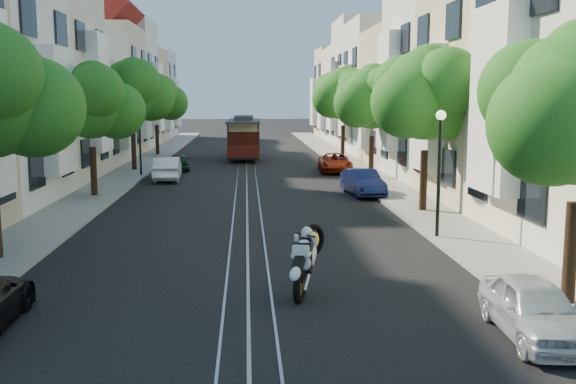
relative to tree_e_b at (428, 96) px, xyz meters
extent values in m
plane|color=black|center=(-7.26, 19.02, -4.73)|extent=(200.00, 200.00, 0.00)
cube|color=gray|center=(-0.01, 19.02, -4.67)|extent=(2.50, 80.00, 0.12)
cube|color=gray|center=(-14.51, 19.02, -4.67)|extent=(2.50, 80.00, 0.12)
cube|color=gray|center=(-7.81, 19.02, -4.72)|extent=(0.06, 80.00, 0.02)
cube|color=gray|center=(-7.26, 19.02, -4.72)|extent=(0.06, 80.00, 0.02)
cube|color=gray|center=(-6.71, 19.02, -4.72)|extent=(0.06, 80.00, 0.02)
cube|color=tan|center=(-7.26, 19.02, -4.73)|extent=(0.08, 80.00, 0.01)
cube|color=white|center=(0.94, -4.98, -0.11)|extent=(0.90, 3.04, 6.05)
cube|color=beige|center=(4.74, 3.02, 0.27)|extent=(7.00, 8.00, 10.00)
cube|color=white|center=(0.94, 3.02, -0.53)|extent=(0.90, 3.04, 5.50)
cube|color=silver|center=(4.74, 11.02, 1.27)|extent=(7.00, 8.00, 12.00)
cube|color=white|center=(0.94, 11.02, 0.31)|extent=(0.90, 3.04, 6.60)
cube|color=#C6B28C|center=(4.74, 19.02, -0.23)|extent=(7.00, 8.00, 9.00)
cube|color=white|center=(0.94, 19.02, -0.95)|extent=(0.90, 3.04, 4.95)
cube|color=white|center=(4.74, 27.02, 0.52)|extent=(7.00, 8.00, 10.50)
cube|color=white|center=(0.94, 27.02, -0.32)|extent=(0.90, 3.04, 5.78)
cube|color=beige|center=(4.74, 35.02, 1.02)|extent=(7.00, 8.00, 11.50)
cube|color=white|center=(0.94, 35.02, 0.10)|extent=(0.90, 3.04, 6.32)
cube|color=silver|center=(4.74, 43.02, 0.02)|extent=(7.00, 8.00, 9.50)
cube|color=white|center=(0.94, 43.02, -0.74)|extent=(0.90, 3.04, 5.23)
cube|color=beige|center=(4.74, 51.02, 0.27)|extent=(7.00, 8.00, 10.00)
cube|color=white|center=(0.94, 51.02, -0.53)|extent=(0.90, 3.04, 5.50)
cube|color=white|center=(-15.46, 3.02, -0.62)|extent=(0.90, 3.04, 5.39)
cube|color=beige|center=(-19.26, 11.02, 1.15)|extent=(7.00, 8.00, 11.76)
cube|color=white|center=(-15.46, 11.02, 0.21)|extent=(0.90, 3.04, 6.47)
cube|color=silver|center=(-19.26, 19.02, -0.32)|extent=(7.00, 8.00, 8.82)
cube|color=white|center=(-15.46, 19.02, -1.03)|extent=(0.90, 3.04, 4.85)
cube|color=beige|center=(-19.26, 27.02, 0.41)|extent=(7.00, 8.00, 10.29)
cube|color=white|center=(-15.46, 27.02, -0.41)|extent=(0.90, 3.04, 5.66)
cube|color=silver|center=(-19.26, 35.02, 0.90)|extent=(7.00, 8.00, 11.27)
cube|color=white|center=(-15.46, 35.02, 0.00)|extent=(0.90, 3.04, 6.20)
cube|color=#C6B28C|center=(-19.26, 43.02, -0.08)|extent=(7.00, 8.00, 9.31)
cube|color=white|center=(-15.46, 43.02, -0.82)|extent=(0.90, 3.04, 5.12)
cube|color=white|center=(-19.26, 51.02, 0.17)|extent=(7.00, 8.00, 9.80)
cube|color=white|center=(-15.46, 51.02, -0.62)|extent=(0.90, 3.04, 5.39)
cylinder|color=black|center=(-0.06, -11.98, -3.48)|extent=(0.30, 0.30, 2.27)
sphere|color=#145215|center=(-1.01, -12.68, -0.56)|extent=(2.64, 2.64, 2.64)
cylinder|color=black|center=(-0.06, 0.02, -3.39)|extent=(0.30, 0.30, 2.45)
sphere|color=#145215|center=(-0.06, 0.02, 0.08)|extent=(3.64, 3.64, 3.64)
sphere|color=#145215|center=(1.04, 0.52, -0.32)|extent=(2.91, 2.91, 2.91)
sphere|color=#145215|center=(-1.01, -0.68, -0.22)|extent=(2.84, 2.84, 2.84)
sphere|color=#145215|center=(0.04, 0.12, 0.98)|extent=(2.18, 2.18, 2.18)
cylinder|color=black|center=(-0.06, 11.02, -3.42)|extent=(0.30, 0.30, 2.38)
sphere|color=#145215|center=(-0.06, 11.02, -0.06)|extent=(3.54, 3.54, 3.54)
sphere|color=#145215|center=(1.04, 11.52, -0.46)|extent=(2.83, 2.83, 2.83)
sphere|color=#145215|center=(-1.01, 10.32, -0.36)|extent=(2.76, 2.76, 2.76)
sphere|color=#145215|center=(0.04, 11.12, 0.84)|extent=(2.12, 2.12, 2.12)
cylinder|color=black|center=(-0.06, 22.02, -3.35)|extent=(0.30, 0.30, 2.52)
sphere|color=#145215|center=(-0.06, 22.02, 0.21)|extent=(3.74, 3.74, 3.74)
sphere|color=#145215|center=(1.04, 22.52, -0.19)|extent=(3.00, 3.00, 3.00)
sphere|color=#145215|center=(-1.01, 21.32, -0.09)|extent=(2.92, 2.92, 2.92)
sphere|color=#145215|center=(0.04, 22.12, 1.11)|extent=(2.25, 2.25, 2.25)
sphere|color=#145215|center=(-13.36, -6.48, -0.32)|extent=(2.91, 2.91, 2.91)
cylinder|color=black|center=(-14.46, 5.02, -3.48)|extent=(0.30, 0.30, 2.27)
sphere|color=#145215|center=(-14.46, 5.02, -0.26)|extent=(3.38, 3.38, 3.38)
sphere|color=#145215|center=(-13.36, 5.52, -0.66)|extent=(2.70, 2.70, 2.70)
sphere|color=#145215|center=(-15.41, 4.32, -0.56)|extent=(2.64, 2.64, 2.64)
sphere|color=#145215|center=(-14.36, 5.12, 0.64)|extent=(2.03, 2.03, 2.03)
cylinder|color=black|center=(-14.46, 16.02, -3.30)|extent=(0.30, 0.30, 2.62)
sphere|color=#145215|center=(-14.46, 16.02, 0.41)|extent=(3.90, 3.90, 3.90)
sphere|color=#145215|center=(-13.36, 16.52, 0.01)|extent=(3.12, 3.12, 3.12)
sphere|color=#145215|center=(-15.41, 15.32, 0.11)|extent=(3.04, 3.04, 3.04)
sphere|color=#145215|center=(-14.36, 16.12, 1.31)|extent=(2.34, 2.34, 2.34)
cylinder|color=black|center=(-14.46, 27.02, -3.42)|extent=(0.30, 0.30, 2.38)
sphere|color=#145215|center=(-14.46, 27.02, -0.06)|extent=(3.54, 3.54, 3.54)
sphere|color=#145215|center=(-13.36, 27.52, -0.46)|extent=(2.83, 2.83, 2.83)
sphere|color=#145215|center=(-15.41, 26.32, -0.36)|extent=(2.76, 2.76, 2.76)
sphere|color=#145215|center=(-14.36, 27.12, 0.84)|extent=(2.12, 2.12, 2.12)
cylinder|color=black|center=(-0.96, -4.98, -2.61)|extent=(0.12, 0.12, 4.00)
sphere|color=#FFF2CC|center=(-0.96, -4.98, -0.61)|extent=(0.32, 0.32, 0.32)
cylinder|color=black|center=(-13.56, 13.02, -2.61)|extent=(0.12, 0.12, 4.00)
sphere|color=#FFF2CC|center=(-13.56, 13.02, -0.61)|extent=(0.32, 0.32, 0.32)
torus|color=black|center=(-6.06, -11.17, -4.39)|extent=(0.42, 0.87, 0.86)
torus|color=black|center=(-5.64, -9.86, -3.59)|extent=(0.72, 0.67, 0.84)
ellipsoid|color=silver|center=(-5.87, -10.58, -3.79)|extent=(0.84, 1.27, 1.03)
ellipsoid|color=silver|center=(-5.96, -10.86, -3.57)|extent=(0.60, 0.74, 0.58)
cube|color=black|center=(-6.10, -11.30, -3.82)|extent=(0.42, 0.65, 0.42)
cube|color=silver|center=(-5.97, -10.89, -3.56)|extent=(0.56, 0.72, 0.28)
sphere|color=black|center=(-5.85, -10.53, -3.45)|extent=(0.30, 0.30, 0.30)
cube|color=black|center=(-7.42, 23.92, -4.29)|extent=(2.42, 7.92, 0.30)
cube|color=#47110B|center=(-7.42, 23.92, -3.11)|extent=(2.46, 4.97, 2.36)
cube|color=beige|center=(-7.42, 23.92, -2.22)|extent=(2.51, 5.02, 0.59)
cube|color=#2D2D30|center=(-7.42, 23.92, -1.83)|extent=(2.62, 7.92, 0.18)
cube|color=#2D2D30|center=(-7.42, 23.92, -1.58)|extent=(1.47, 4.46, 0.34)
imported|color=silver|center=(-1.66, -13.74, -4.15)|extent=(1.54, 3.50, 1.17)
imported|color=#0B113B|center=(-1.66, 4.89, -4.11)|extent=(1.74, 3.93, 1.25)
imported|color=maroon|center=(-1.66, 14.67, -4.14)|extent=(2.25, 4.42, 1.19)
imported|color=white|center=(-11.78, 11.27, -4.06)|extent=(1.63, 4.13, 1.34)
imported|color=black|center=(-11.66, 16.27, -4.18)|extent=(1.73, 3.42, 1.12)
camera|label=1|loc=(-7.27, -25.50, -0.05)|focal=40.00mm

